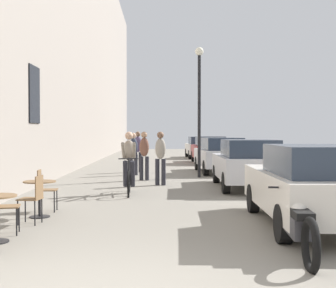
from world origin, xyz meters
TOP-DOWN VIEW (x-y plane):
  - building_facade_left at (-3.45, 14.00)m, footprint 0.54×68.00m
  - cafe_chair_near_toward_wall at (-2.03, 3.10)m, footprint 0.44×0.44m
  - cafe_table_mid at (-1.83, 4.66)m, footprint 0.64×0.64m
  - cafe_chair_mid_toward_street at (-1.91, 5.33)m, footprint 0.40×0.40m
  - cafe_chair_mid_toward_wall at (-1.75, 3.97)m, footprint 0.43×0.43m
  - cyclist_on_bicycle at (-0.29, 8.12)m, footprint 0.52×1.76m
  - pedestrian_near at (0.58, 10.23)m, footprint 0.37×0.29m
  - pedestrian_mid at (0.01, 11.75)m, footprint 0.35×0.25m
  - pedestrian_far at (-0.49, 13.76)m, footprint 0.38×0.30m
  - pedestrian_furthest at (-0.38, 15.16)m, footprint 0.36×0.27m
  - street_lamp at (2.05, 12.81)m, footprint 0.32×0.32m
  - parked_car_nearest at (3.25, 3.63)m, footprint 1.86×4.17m
  - parked_car_second at (3.20, 9.36)m, footprint 1.84×4.19m
  - parked_car_third at (3.10, 14.81)m, footprint 1.89×4.23m
  - parked_car_fourth at (3.33, 21.11)m, footprint 1.77×4.19m
  - parked_car_fifth at (3.25, 26.40)m, footprint 1.78×4.07m
  - parked_motorcycle at (2.45, 1.76)m, footprint 0.62×2.15m

SIDE VIEW (x-z plane):
  - parked_motorcycle at x=2.45m, z-range -0.05..0.86m
  - cafe_chair_near_toward_wall at x=-2.03m, z-range 0.07..0.96m
  - cafe_chair_mid_toward_street at x=-1.91m, z-range 0.07..0.96m
  - cafe_chair_mid_toward_wall at x=-1.75m, z-range 0.07..0.96m
  - cafe_table_mid at x=-1.83m, z-range 0.16..0.88m
  - parked_car_fifth at x=3.25m, z-range 0.03..1.46m
  - parked_car_nearest at x=3.25m, z-range 0.03..1.49m
  - parked_car_second at x=3.20m, z-range 0.03..1.50m
  - parked_car_third at x=3.10m, z-range 0.03..1.51m
  - parked_car_fourth at x=3.33m, z-range 0.03..1.52m
  - cyclist_on_bicycle at x=-0.29m, z-range -0.06..1.68m
  - pedestrian_far at x=-0.49m, z-range 0.11..1.79m
  - pedestrian_near at x=0.58m, z-range 0.11..1.83m
  - pedestrian_mid at x=0.01m, z-range 0.11..1.83m
  - pedestrian_furthest at x=-0.38m, z-range 0.11..1.86m
  - street_lamp at x=2.05m, z-range 0.66..5.56m
  - building_facade_left at x=-3.45m, z-range 0.00..13.91m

